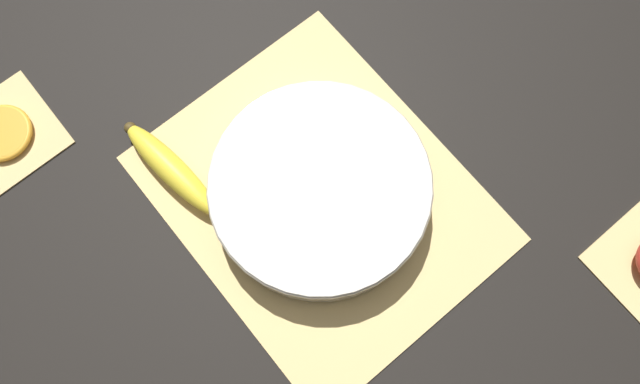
% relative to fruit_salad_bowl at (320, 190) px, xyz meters
% --- Properties ---
extents(ground_plane, '(6.00, 6.00, 0.00)m').
position_rel_fruit_salad_bowl_xyz_m(ground_plane, '(-0.00, -0.00, -0.04)').
color(ground_plane, black).
extents(bamboo_mat_center, '(0.46, 0.37, 0.01)m').
position_rel_fruit_salad_bowl_xyz_m(bamboo_mat_center, '(-0.00, -0.00, -0.04)').
color(bamboo_mat_center, '#D6B775').
rests_on(bamboo_mat_center, ground_plane).
extents(coaster_mat_far_right, '(0.14, 0.14, 0.01)m').
position_rel_fruit_salad_bowl_xyz_m(coaster_mat_far_right, '(0.36, 0.29, -0.04)').
color(coaster_mat_far_right, '#D6B775').
rests_on(coaster_mat_far_right, ground_plane).
extents(fruit_salad_bowl, '(0.29, 0.29, 0.07)m').
position_rel_fruit_salad_bowl_xyz_m(fruit_salad_bowl, '(0.00, 0.00, 0.00)').
color(fruit_salad_bowl, silver).
rests_on(fruit_salad_bowl, bamboo_mat_center).
extents(whole_banana, '(0.19, 0.06, 0.04)m').
position_rel_fruit_salad_bowl_xyz_m(whole_banana, '(0.16, 0.13, -0.02)').
color(whole_banana, yellow).
rests_on(whole_banana, bamboo_mat_center).
extents(orange_slice_whole, '(0.09, 0.09, 0.01)m').
position_rel_fruit_salad_bowl_xyz_m(orange_slice_whole, '(0.36, 0.29, -0.03)').
color(orange_slice_whole, orange).
rests_on(orange_slice_whole, coaster_mat_far_right).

